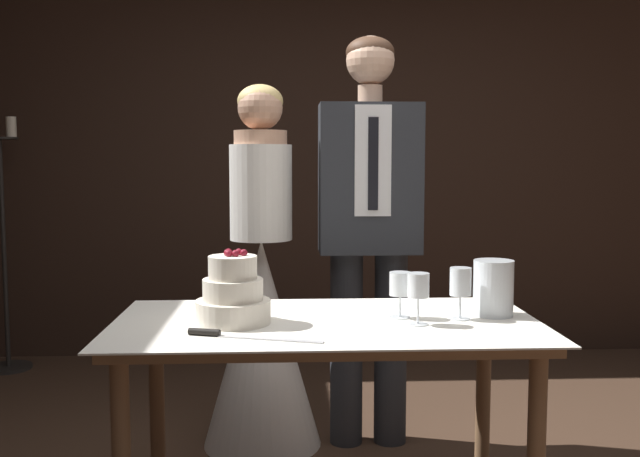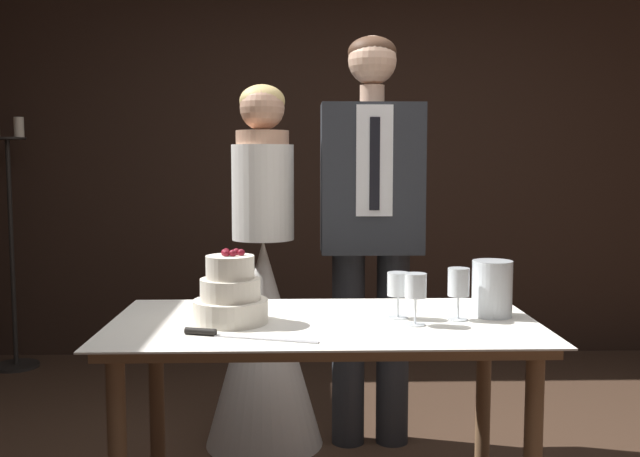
{
  "view_description": "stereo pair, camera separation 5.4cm",
  "coord_description": "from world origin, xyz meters",
  "px_view_note": "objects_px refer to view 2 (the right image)",
  "views": [
    {
      "loc": [
        -0.33,
        -2.37,
        1.3
      ],
      "look_at": [
        -0.19,
        0.4,
        1.04
      ],
      "focal_mm": 40.0,
      "sensor_mm": 36.0,
      "label": 1
    },
    {
      "loc": [
        -0.27,
        -2.38,
        1.3
      ],
      "look_at": [
        -0.19,
        0.4,
        1.04
      ],
      "focal_mm": 40.0,
      "sensor_mm": 36.0,
      "label": 2
    }
  ],
  "objects_px": {
    "tiered_cake": "(230,295)",
    "bride": "(264,315)",
    "wine_glass_far": "(398,286)",
    "groom": "(371,215)",
    "cake_knife": "(225,334)",
    "wine_glass_middle": "(416,288)",
    "candle_stand": "(12,255)",
    "hurricane_candle": "(492,290)",
    "cake_table": "(324,348)",
    "wine_glass_near": "(459,284)"
  },
  "relations": [
    {
      "from": "tiered_cake",
      "to": "bride",
      "type": "bearing_deg",
      "value": 86.02
    },
    {
      "from": "wine_glass_far",
      "to": "groom",
      "type": "xyz_separation_m",
      "value": [
        -0.01,
        0.84,
        0.17
      ]
    },
    {
      "from": "cake_knife",
      "to": "wine_glass_middle",
      "type": "bearing_deg",
      "value": 29.72
    },
    {
      "from": "wine_glass_middle",
      "to": "candle_stand",
      "type": "distance_m",
      "value": 3.12
    },
    {
      "from": "tiered_cake",
      "to": "wine_glass_far",
      "type": "distance_m",
      "value": 0.56
    },
    {
      "from": "wine_glass_far",
      "to": "wine_glass_middle",
      "type": "bearing_deg",
      "value": -68.09
    },
    {
      "from": "wine_glass_far",
      "to": "hurricane_candle",
      "type": "bearing_deg",
      "value": 4.29
    },
    {
      "from": "wine_glass_far",
      "to": "cake_table",
      "type": "bearing_deg",
      "value": -173.08
    },
    {
      "from": "wine_glass_far",
      "to": "hurricane_candle",
      "type": "height_order",
      "value": "hurricane_candle"
    },
    {
      "from": "cake_table",
      "to": "cake_knife",
      "type": "height_order",
      "value": "cake_knife"
    },
    {
      "from": "cake_table",
      "to": "bride",
      "type": "relative_size",
      "value": 0.86
    },
    {
      "from": "tiered_cake",
      "to": "hurricane_candle",
      "type": "height_order",
      "value": "tiered_cake"
    },
    {
      "from": "cake_knife",
      "to": "groom",
      "type": "distance_m",
      "value": 1.25
    },
    {
      "from": "wine_glass_middle",
      "to": "hurricane_candle",
      "type": "bearing_deg",
      "value": 24.4
    },
    {
      "from": "hurricane_candle",
      "to": "wine_glass_far",
      "type": "bearing_deg",
      "value": -175.71
    },
    {
      "from": "groom",
      "to": "cake_knife",
      "type": "bearing_deg",
      "value": -117.01
    },
    {
      "from": "bride",
      "to": "groom",
      "type": "relative_size",
      "value": 0.89
    },
    {
      "from": "hurricane_candle",
      "to": "candle_stand",
      "type": "distance_m",
      "value": 3.24
    },
    {
      "from": "cake_table",
      "to": "candle_stand",
      "type": "height_order",
      "value": "candle_stand"
    },
    {
      "from": "cake_table",
      "to": "wine_glass_middle",
      "type": "xyz_separation_m",
      "value": [
        0.29,
        -0.07,
        0.21
      ]
    },
    {
      "from": "wine_glass_middle",
      "to": "bride",
      "type": "xyz_separation_m",
      "value": [
        -0.54,
        0.95,
        -0.29
      ]
    },
    {
      "from": "tiered_cake",
      "to": "candle_stand",
      "type": "height_order",
      "value": "candle_stand"
    },
    {
      "from": "wine_glass_far",
      "to": "bride",
      "type": "xyz_separation_m",
      "value": [
        -0.5,
        0.84,
        -0.28
      ]
    },
    {
      "from": "cake_table",
      "to": "tiered_cake",
      "type": "height_order",
      "value": "tiered_cake"
    },
    {
      "from": "bride",
      "to": "wine_glass_middle",
      "type": "bearing_deg",
      "value": -60.37
    },
    {
      "from": "bride",
      "to": "candle_stand",
      "type": "distance_m",
      "value": 2.08
    },
    {
      "from": "hurricane_candle",
      "to": "bride",
      "type": "xyz_separation_m",
      "value": [
        -0.82,
        0.82,
        -0.26
      ]
    },
    {
      "from": "cake_knife",
      "to": "wine_glass_middle",
      "type": "xyz_separation_m",
      "value": [
        0.6,
        0.14,
        0.11
      ]
    },
    {
      "from": "cake_table",
      "to": "candle_stand",
      "type": "bearing_deg",
      "value": 131.26
    },
    {
      "from": "groom",
      "to": "hurricane_candle",
      "type": "bearing_deg",
      "value": -67.82
    },
    {
      "from": "cake_knife",
      "to": "groom",
      "type": "relative_size",
      "value": 0.22
    },
    {
      "from": "tiered_cake",
      "to": "wine_glass_near",
      "type": "distance_m",
      "value": 0.76
    },
    {
      "from": "wine_glass_far",
      "to": "hurricane_candle",
      "type": "distance_m",
      "value": 0.33
    },
    {
      "from": "wine_glass_near",
      "to": "wine_glass_far",
      "type": "xyz_separation_m",
      "value": [
        -0.2,
        0.03,
        -0.01
      ]
    },
    {
      "from": "cake_knife",
      "to": "wine_glass_far",
      "type": "xyz_separation_m",
      "value": [
        0.56,
        0.24,
        0.1
      ]
    },
    {
      "from": "wine_glass_middle",
      "to": "candle_stand",
      "type": "height_order",
      "value": "candle_stand"
    },
    {
      "from": "cake_knife",
      "to": "candle_stand",
      "type": "bearing_deg",
      "value": 140.71
    },
    {
      "from": "wine_glass_near",
      "to": "candle_stand",
      "type": "relative_size",
      "value": 0.11
    },
    {
      "from": "candle_stand",
      "to": "tiered_cake",
      "type": "bearing_deg",
      "value": -53.97
    },
    {
      "from": "tiered_cake",
      "to": "groom",
      "type": "bearing_deg",
      "value": 58.3
    },
    {
      "from": "wine_glass_middle",
      "to": "bride",
      "type": "relative_size",
      "value": 0.1
    },
    {
      "from": "wine_glass_middle",
      "to": "cake_table",
      "type": "bearing_deg",
      "value": 165.89
    },
    {
      "from": "cake_knife",
      "to": "wine_glass_near",
      "type": "distance_m",
      "value": 0.8
    },
    {
      "from": "wine_glass_far",
      "to": "candle_stand",
      "type": "relative_size",
      "value": 0.1
    },
    {
      "from": "wine_glass_near",
      "to": "bride",
      "type": "distance_m",
      "value": 1.16
    },
    {
      "from": "cake_table",
      "to": "groom",
      "type": "height_order",
      "value": "groom"
    },
    {
      "from": "wine_glass_near",
      "to": "candle_stand",
      "type": "distance_m",
      "value": 3.18
    },
    {
      "from": "cake_table",
      "to": "wine_glass_far",
      "type": "height_order",
      "value": "wine_glass_far"
    },
    {
      "from": "cake_table",
      "to": "hurricane_candle",
      "type": "distance_m",
      "value": 0.61
    },
    {
      "from": "tiered_cake",
      "to": "cake_knife",
      "type": "xyz_separation_m",
      "value": [
        -0.0,
        -0.19,
        -0.08
      ]
    }
  ]
}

